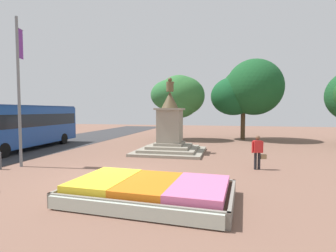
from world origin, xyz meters
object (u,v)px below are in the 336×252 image
(banner_pole, at_px, (19,89))
(pedestrian_with_handbag, at_px, (258,150))
(flower_planter, at_px, (149,191))
(city_bus, at_px, (21,124))
(statue_monument, at_px, (170,135))

(banner_pole, xyz_separation_m, pedestrian_with_handbag, (11.60, 1.90, -2.99))
(flower_planter, height_order, city_bus, city_bus)
(city_bus, bearing_deg, banner_pole, -48.13)
(statue_monument, xyz_separation_m, city_bus, (-10.64, -1.21, 0.64))
(banner_pole, bearing_deg, pedestrian_with_handbag, 9.30)
(flower_planter, distance_m, city_bus, 14.54)
(statue_monument, xyz_separation_m, banner_pole, (-6.42, -5.92, 2.71))
(city_bus, bearing_deg, flower_planter, -34.07)
(pedestrian_with_handbag, bearing_deg, flower_planter, -125.96)
(flower_planter, bearing_deg, pedestrian_with_handbag, 54.04)
(flower_planter, xyz_separation_m, city_bus, (-11.98, 8.10, 1.55))
(flower_planter, bearing_deg, banner_pole, 156.36)
(city_bus, height_order, pedestrian_with_handbag, city_bus)
(flower_planter, bearing_deg, statue_monument, 98.17)
(statue_monument, bearing_deg, pedestrian_with_handbag, -37.81)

